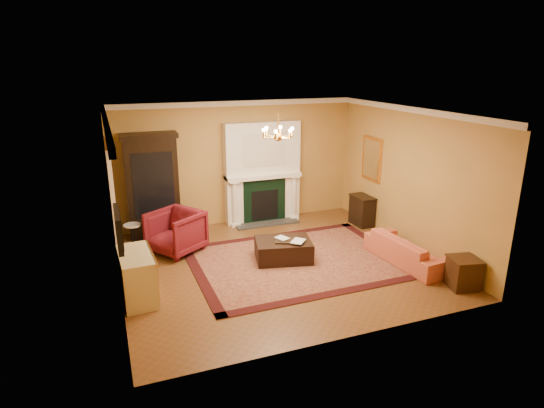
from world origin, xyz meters
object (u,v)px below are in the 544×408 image
wingback_armchair (176,230)px  console_table (362,211)px  china_cabinet (153,188)px  end_table (463,274)px  pedestal_table (133,237)px  commode (137,276)px  leather_ottoman (283,250)px  coral_sofa (408,245)px

wingback_armchair → console_table: (4.57, 0.08, -0.14)m
china_cabinet → end_table: size_ratio=4.22×
wingback_armchair → console_table: size_ratio=1.40×
pedestal_table → end_table: size_ratio=1.18×
commode → pedestal_table: bearing=84.9°
china_cabinet → end_table: china_cabinet is taller
wingback_armchair → pedestal_table: 0.90m
wingback_armchair → leather_ottoman: wingback_armchair is taller
wingback_armchair → commode: wingback_armchair is taller
commode → leather_ottoman: 2.97m
console_table → end_table: bearing=-91.9°
pedestal_table → commode: bearing=-92.5°
pedestal_table → leather_ottoman: 3.17m
pedestal_table → coral_sofa: 5.65m
china_cabinet → leather_ottoman: size_ratio=2.06×
pedestal_table → end_table: (5.36, -3.68, -0.10)m
end_table → leather_ottoman: bearing=138.7°
china_cabinet → pedestal_table: bearing=-119.8°
commode → end_table: bearing=-19.5°
coral_sofa → end_table: size_ratio=3.50×
wingback_armchair → commode: bearing=-62.4°
commode → wingback_armchair: bearing=59.5°
wingback_armchair → console_table: wingback_armchair is taller
wingback_armchair → commode: 2.01m
wingback_armchair → coral_sofa: (4.25, -2.19, -0.13)m
wingback_armchair → commode: size_ratio=0.90×
commode → coral_sofa: bearing=-7.1°
pedestal_table → console_table: (5.42, -0.18, -0.01)m
wingback_armchair → pedestal_table: bearing=-141.3°
wingback_armchair → coral_sofa: size_ratio=0.52×
pedestal_table → coral_sofa: (5.10, -2.44, 0.00)m
commode → china_cabinet: bearing=74.9°
console_table → commode: bearing=-162.3°
commode → end_table: size_ratio=2.04×
pedestal_table → coral_sofa: coral_sofa is taller
console_table → leather_ottoman: (-2.60, -1.27, -0.13)m
commode → leather_ottoman: bearing=8.8°
coral_sofa → end_table: coral_sofa is taller
china_cabinet → coral_sofa: china_cabinet is taller
commode → coral_sofa: size_ratio=0.58×
coral_sofa → china_cabinet: bearing=48.7°
wingback_armchair → end_table: wingback_armchair is taller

